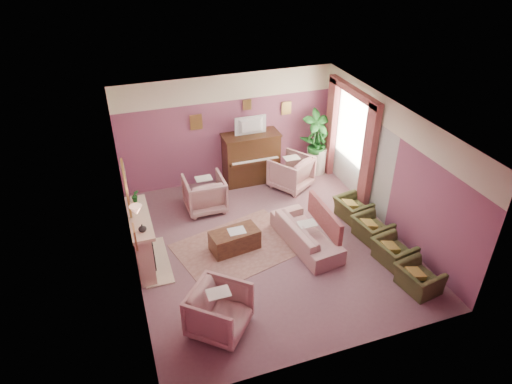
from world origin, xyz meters
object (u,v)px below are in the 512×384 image
object	(u,v)px
sofa	(307,230)
olive_chair_d	(353,206)
coffee_table	(235,240)
olive_chair_a	(419,275)
floral_armchair_right	(291,171)
television	(251,125)
olive_chair_c	(372,226)
piano	(251,158)
floral_armchair_front	(219,309)
side_table	(316,160)
floral_armchair_left	(205,192)
olive_chair_b	(394,249)

from	to	relation	value
sofa	olive_chair_d	xyz separation A→B (m)	(1.41, 0.55, -0.05)
coffee_table	olive_chair_a	bearing A→B (deg)	-37.98
floral_armchair_right	coffee_table	bearing A→B (deg)	-136.59
television	coffee_table	xyz separation A→B (m)	(-1.23, -2.56, -1.38)
olive_chair_c	olive_chair_d	world-z (taller)	same
piano	television	distance (m)	0.95
floral_armchair_front	floral_armchair_right	bearing A→B (deg)	53.40
coffee_table	olive_chair_c	distance (m)	2.95
coffee_table	olive_chair_a	size ratio (longest dim) A/B	1.31
coffee_table	side_table	xyz separation A→B (m)	(3.05, 2.50, 0.12)
floral_armchair_left	olive_chair_d	bearing A→B (deg)	-25.52
olive_chair_b	olive_chair_c	bearing A→B (deg)	90.00
piano	floral_armchair_front	bearing A→B (deg)	-114.47
television	olive_chair_a	xyz separation A→B (m)	(1.65, -4.81, -1.27)
coffee_table	olive_chair_b	xyz separation A→B (m)	(2.89, -1.43, 0.10)
television	coffee_table	distance (m)	3.16
olive_chair_a	olive_chair_d	bearing A→B (deg)	90.00
piano	floral_armchair_right	distance (m)	1.08
television	floral_armchair_left	world-z (taller)	television
floral_armchair_front	olive_chair_a	distance (m)	3.75
piano	floral_armchair_right	size ratio (longest dim) A/B	1.49
olive_chair_c	side_table	world-z (taller)	side_table
olive_chair_a	side_table	xyz separation A→B (m)	(0.16, 4.75, 0.02)
television	floral_armchair_left	xyz separation A→B (m)	(-1.46, -0.87, -1.13)
television	olive_chair_b	size ratio (longest dim) A/B	1.05
piano	olive_chair_b	size ratio (longest dim) A/B	1.84
piano	olive_chair_c	xyz separation A→B (m)	(1.65, -3.22, -0.32)
television	sofa	bearing A→B (deg)	-85.31
floral_armchair_right	olive_chair_b	distance (m)	3.50
olive_chair_b	side_table	xyz separation A→B (m)	(0.16, 3.93, 0.02)
olive_chair_c	olive_chair_d	xyz separation A→B (m)	(0.00, 0.82, 0.00)
sofa	olive_chair_b	distance (m)	1.78
olive_chair_b	olive_chair_c	xyz separation A→B (m)	(0.00, 0.82, 0.00)
olive_chair_b	side_table	bearing A→B (deg)	87.61
olive_chair_c	television	bearing A→B (deg)	117.49
piano	floral_armchair_left	bearing A→B (deg)	-147.79
sofa	floral_armchair_front	world-z (taller)	floral_armchair_front
floral_armchair_left	olive_chair_d	size ratio (longest dim) A/B	1.23
television	floral_armchair_left	bearing A→B (deg)	-149.22
floral_armchair_left	olive_chair_c	bearing A→B (deg)	-36.55
olive_chair_a	olive_chair_b	bearing A→B (deg)	90.00
floral_armchair_right	side_table	size ratio (longest dim) A/B	1.34
piano	floral_armchair_front	distance (m)	5.06
sofa	floral_armchair_left	size ratio (longest dim) A/B	2.02
floral_armchair_right	side_table	xyz separation A→B (m)	(0.96, 0.53, -0.12)
television	sofa	world-z (taller)	television
coffee_table	sofa	distance (m)	1.52
floral_armchair_front	olive_chair_c	world-z (taller)	floral_armchair_front
sofa	olive_chair_d	size ratio (longest dim) A/B	2.48
floral_armchair_right	side_table	distance (m)	1.10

